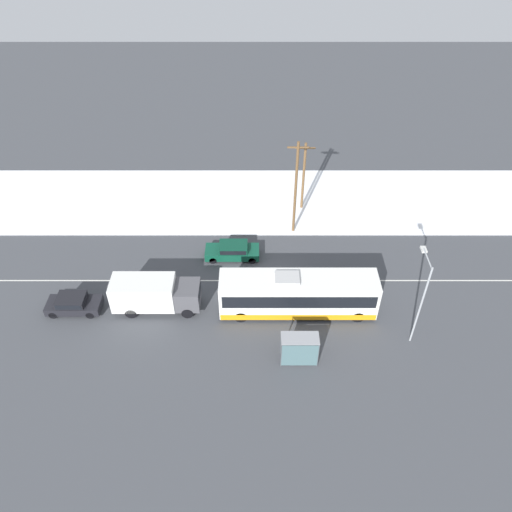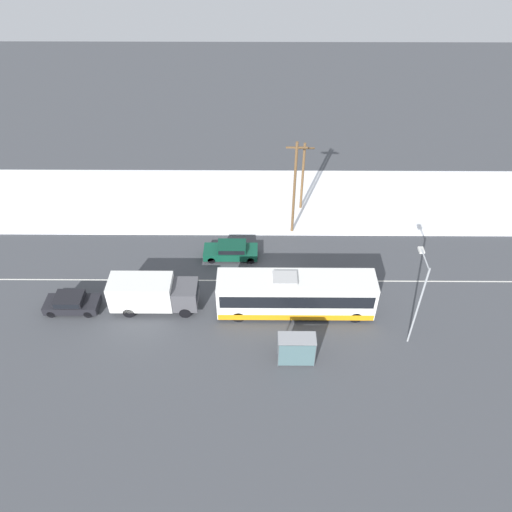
{
  "view_description": "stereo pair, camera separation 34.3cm",
  "coord_description": "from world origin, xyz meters",
  "px_view_note": "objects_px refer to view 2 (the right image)",
  "views": [
    {
      "loc": [
        -1.43,
        -29.97,
        28.79
      ],
      "look_at": [
        -1.29,
        1.51,
        1.4
      ],
      "focal_mm": 35.0,
      "sensor_mm": 36.0,
      "label": 1
    },
    {
      "loc": [
        -1.09,
        -29.97,
        28.79
      ],
      "look_at": [
        -1.29,
        1.51,
        1.4
      ],
      "focal_mm": 35.0,
      "sensor_mm": 36.0,
      "label": 2
    }
  ],
  "objects_px": {
    "streetlamp": "(419,293)",
    "city_bus": "(296,295)",
    "parked_car_near_truck": "(71,302)",
    "utility_pole_snowlot": "(303,176)",
    "pedestrian_at_stop": "(291,340)",
    "bus_shelter": "(297,348)",
    "utility_pole_roadside": "(294,188)",
    "box_truck": "(152,293)",
    "sedan_car": "(231,250)"
  },
  "relations": [
    {
      "from": "streetlamp",
      "to": "city_bus",
      "type": "bearing_deg",
      "value": 162.69
    },
    {
      "from": "parked_car_near_truck",
      "to": "utility_pole_snowlot",
      "type": "relative_size",
      "value": 0.58
    },
    {
      "from": "pedestrian_at_stop",
      "to": "bus_shelter",
      "type": "xyz_separation_m",
      "value": [
        0.32,
        -1.23,
        0.61
      ]
    },
    {
      "from": "pedestrian_at_stop",
      "to": "streetlamp",
      "type": "height_order",
      "value": "streetlamp"
    },
    {
      "from": "utility_pole_roadside",
      "to": "utility_pole_snowlot",
      "type": "relative_size",
      "value": 1.3
    },
    {
      "from": "box_truck",
      "to": "sedan_car",
      "type": "distance_m",
      "value": 8.4
    },
    {
      "from": "pedestrian_at_stop",
      "to": "utility_pole_snowlot",
      "type": "xyz_separation_m",
      "value": [
        1.8,
        17.49,
        2.69
      ]
    },
    {
      "from": "bus_shelter",
      "to": "parked_car_near_truck",
      "type": "bearing_deg",
      "value": 163.65
    },
    {
      "from": "bus_shelter",
      "to": "streetlamp",
      "type": "relative_size",
      "value": 0.36
    },
    {
      "from": "box_truck",
      "to": "utility_pole_snowlot",
      "type": "distance_m",
      "value": 18.32
    },
    {
      "from": "city_bus",
      "to": "bus_shelter",
      "type": "height_order",
      "value": "city_bus"
    },
    {
      "from": "utility_pole_roadside",
      "to": "utility_pole_snowlot",
      "type": "height_order",
      "value": "utility_pole_roadside"
    },
    {
      "from": "parked_car_near_truck",
      "to": "utility_pole_snowlot",
      "type": "xyz_separation_m",
      "value": [
        18.62,
        13.69,
        2.96
      ]
    },
    {
      "from": "city_bus",
      "to": "utility_pole_roadside",
      "type": "height_order",
      "value": "utility_pole_roadside"
    },
    {
      "from": "box_truck",
      "to": "utility_pole_snowlot",
      "type": "bearing_deg",
      "value": 47.41
    },
    {
      "from": "pedestrian_at_stop",
      "to": "utility_pole_snowlot",
      "type": "height_order",
      "value": "utility_pole_snowlot"
    },
    {
      "from": "city_bus",
      "to": "parked_car_near_truck",
      "type": "height_order",
      "value": "city_bus"
    },
    {
      "from": "city_bus",
      "to": "parked_car_near_truck",
      "type": "xyz_separation_m",
      "value": [
        -17.33,
        -0.01,
        -0.96
      ]
    },
    {
      "from": "bus_shelter",
      "to": "utility_pole_roadside",
      "type": "xyz_separation_m",
      "value": [
        0.45,
        15.0,
        3.14
      ]
    },
    {
      "from": "parked_car_near_truck",
      "to": "utility_pole_roadside",
      "type": "bearing_deg",
      "value": 29.54
    },
    {
      "from": "sedan_car",
      "to": "utility_pole_snowlot",
      "type": "bearing_deg",
      "value": -131.46
    },
    {
      "from": "bus_shelter",
      "to": "sedan_car",
      "type": "bearing_deg",
      "value": 113.9
    },
    {
      "from": "utility_pole_roadside",
      "to": "bus_shelter",
      "type": "bearing_deg",
      "value": -91.73
    },
    {
      "from": "city_bus",
      "to": "box_truck",
      "type": "distance_m",
      "value": 11.02
    },
    {
      "from": "box_truck",
      "to": "bus_shelter",
      "type": "relative_size",
      "value": 2.58
    },
    {
      "from": "utility_pole_roadside",
      "to": "pedestrian_at_stop",
      "type": "bearing_deg",
      "value": -93.21
    },
    {
      "from": "city_bus",
      "to": "utility_pole_roadside",
      "type": "xyz_separation_m",
      "value": [
        0.27,
        9.96,
        3.07
      ]
    },
    {
      "from": "pedestrian_at_stop",
      "to": "sedan_car",
      "type": "bearing_deg",
      "value": 114.95
    },
    {
      "from": "sedan_car",
      "to": "utility_pole_roadside",
      "type": "relative_size",
      "value": 0.51
    },
    {
      "from": "city_bus",
      "to": "sedan_car",
      "type": "relative_size",
      "value": 2.55
    },
    {
      "from": "city_bus",
      "to": "utility_pole_snowlot",
      "type": "relative_size",
      "value": 1.67
    },
    {
      "from": "sedan_car",
      "to": "streetlamp",
      "type": "distance_m",
      "value": 16.48
    },
    {
      "from": "parked_car_near_truck",
      "to": "utility_pole_snowlot",
      "type": "bearing_deg",
      "value": 36.32
    },
    {
      "from": "box_truck",
      "to": "utility_pole_roadside",
      "type": "height_order",
      "value": "utility_pole_roadside"
    },
    {
      "from": "city_bus",
      "to": "pedestrian_at_stop",
      "type": "relative_size",
      "value": 6.88
    },
    {
      "from": "city_bus",
      "to": "bus_shelter",
      "type": "bearing_deg",
      "value": -92.13
    },
    {
      "from": "pedestrian_at_stop",
      "to": "bus_shelter",
      "type": "relative_size",
      "value": 0.66
    },
    {
      "from": "bus_shelter",
      "to": "streetlamp",
      "type": "xyz_separation_m",
      "value": [
        8.34,
        2.5,
        2.89
      ]
    },
    {
      "from": "parked_car_near_truck",
      "to": "bus_shelter",
      "type": "bearing_deg",
      "value": -16.35
    },
    {
      "from": "sedan_car",
      "to": "streetlamp",
      "type": "height_order",
      "value": "streetlamp"
    },
    {
      "from": "parked_car_near_truck",
      "to": "box_truck",
      "type": "bearing_deg",
      "value": 2.71
    },
    {
      "from": "city_bus",
      "to": "pedestrian_at_stop",
      "type": "xyz_separation_m",
      "value": [
        -0.51,
        -3.81,
        -0.68
      ]
    },
    {
      "from": "parked_car_near_truck",
      "to": "streetlamp",
      "type": "distance_m",
      "value": 25.89
    },
    {
      "from": "parked_car_near_truck",
      "to": "bus_shelter",
      "type": "xyz_separation_m",
      "value": [
        17.14,
        -5.03,
        0.88
      ]
    },
    {
      "from": "pedestrian_at_stop",
      "to": "box_truck",
      "type": "bearing_deg",
      "value": 158.69
    },
    {
      "from": "sedan_car",
      "to": "pedestrian_at_stop",
      "type": "bearing_deg",
      "value": 114.95
    },
    {
      "from": "sedan_car",
      "to": "streetlamp",
      "type": "bearing_deg",
      "value": 146.5
    },
    {
      "from": "utility_pole_snowlot",
      "to": "parked_car_near_truck",
      "type": "bearing_deg",
      "value": -143.68
    },
    {
      "from": "city_bus",
      "to": "box_truck",
      "type": "xyz_separation_m",
      "value": [
        -11.02,
        0.29,
        -0.18
      ]
    },
    {
      "from": "streetlamp",
      "to": "utility_pole_snowlot",
      "type": "relative_size",
      "value": 1.01
    }
  ]
}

